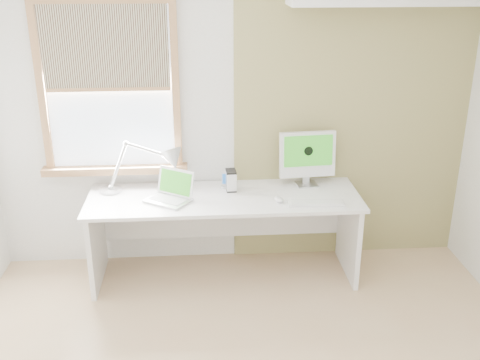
{
  "coord_description": "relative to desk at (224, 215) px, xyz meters",
  "views": [
    {
      "loc": [
        -0.28,
        -2.8,
        2.52
      ],
      "look_at": [
        0.0,
        1.05,
        1.0
      ],
      "focal_mm": 42.24,
      "sensor_mm": 36.0,
      "label": 1
    }
  ],
  "objects": [
    {
      "name": "room",
      "position": [
        0.1,
        -1.44,
        0.77
      ],
      "size": [
        4.04,
        3.54,
        2.64
      ],
      "color": "tan",
      "rests_on": "ground"
    },
    {
      "name": "desk_lamp",
      "position": [
        -0.51,
        0.15,
        0.42
      ],
      "size": [
        0.77,
        0.31,
        0.43
      ],
      "color": "silver",
      "rests_on": "desk"
    },
    {
      "name": "phone_dock",
      "position": [
        0.02,
        0.12,
        0.24
      ],
      "size": [
        0.08,
        0.08,
        0.14
      ],
      "color": "silver",
      "rests_on": "desk"
    },
    {
      "name": "window",
      "position": [
        -0.9,
        0.27,
        1.01
      ],
      "size": [
        1.2,
        0.14,
        1.42
      ],
      "color": "#986940",
      "rests_on": "room"
    },
    {
      "name": "accent_wall",
      "position": [
        1.1,
        0.3,
        0.77
      ],
      "size": [
        2.0,
        0.02,
        2.6
      ],
      "primitive_type": "cube",
      "color": "#969158",
      "rests_on": "room"
    },
    {
      "name": "imac",
      "position": [
        0.71,
        0.15,
        0.45
      ],
      "size": [
        0.47,
        0.17,
        0.46
      ],
      "color": "silver",
      "rests_on": "desk"
    },
    {
      "name": "desk",
      "position": [
        0.0,
        0.0,
        0.0
      ],
      "size": [
        2.2,
        0.7,
        0.73
      ],
      "color": "white",
      "rests_on": "room"
    },
    {
      "name": "mouse",
      "position": [
        0.43,
        -0.19,
        0.21
      ],
      "size": [
        0.09,
        0.12,
        0.03
      ],
      "primitive_type": "ellipsoid",
      "rotation": [
        0.0,
        0.0,
        0.19
      ],
      "color": "white",
      "rests_on": "desk"
    },
    {
      "name": "keyboard",
      "position": [
        0.71,
        -0.27,
        0.2
      ],
      "size": [
        0.45,
        0.15,
        0.02
      ],
      "color": "white",
      "rests_on": "desk"
    },
    {
      "name": "external_drive",
      "position": [
        0.06,
        0.07,
        0.28
      ],
      "size": [
        0.09,
        0.14,
        0.17
      ],
      "color": "silver",
      "rests_on": "desk"
    },
    {
      "name": "laptop",
      "position": [
        -0.42,
        -0.09,
        0.25
      ],
      "size": [
        0.42,
        0.4,
        0.23
      ],
      "color": "silver",
      "rests_on": "desk"
    }
  ]
}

